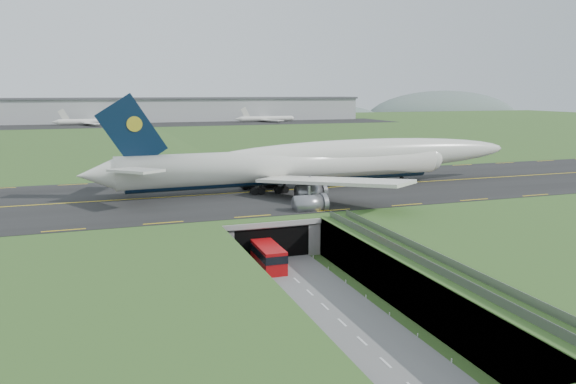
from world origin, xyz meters
name	(u,v)px	position (x,y,z in m)	size (l,w,h in m)	color
ground	(289,275)	(0.00, 0.00, 0.00)	(900.00, 900.00, 0.00)	#2F5120
airfield_deck	(289,255)	(0.00, 0.00, 3.00)	(800.00, 800.00, 6.00)	gray
trench_road	(308,292)	(0.00, -7.50, 0.10)	(12.00, 75.00, 0.20)	slate
taxiway	(234,193)	(0.00, 33.00, 6.09)	(800.00, 44.00, 0.18)	black
tunnel_portal	(257,226)	(0.00, 16.71, 3.33)	(17.00, 22.30, 6.00)	gray
guideway	(434,272)	(11.00, -19.11, 5.32)	(3.00, 53.00, 7.05)	#A8A8A3
jumbo_jet	(318,162)	(17.94, 33.66, 11.38)	(93.80, 60.47, 20.01)	silver
shuttle_tram	(268,257)	(-2.06, 3.42, 1.92)	(3.47, 8.74, 3.52)	#AD0B0E
cargo_terminal	(134,110)	(-0.16, 299.41, 13.96)	(320.00, 67.00, 15.60)	#B2B2B2
distant_hills	(199,125)	(64.38, 430.00, -4.00)	(700.00, 91.00, 60.00)	#556660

